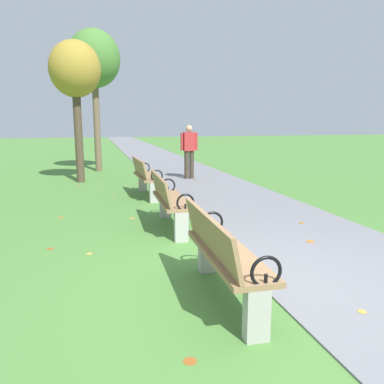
{
  "coord_description": "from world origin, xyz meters",
  "views": [
    {
      "loc": [
        -1.69,
        -3.45,
        1.76
      ],
      "look_at": [
        -0.05,
        2.81,
        0.55
      ],
      "focal_mm": 35.62,
      "sensor_mm": 36.0,
      "label": 1
    }
  ],
  "objects_px": {
    "park_bench_1": "(223,254)",
    "park_bench_2": "(169,200)",
    "tree_1": "(75,72)",
    "tree_2": "(94,60)",
    "pedestrian_walking": "(189,149)",
    "park_bench_3": "(146,176)"
  },
  "relations": [
    {
      "from": "park_bench_1",
      "to": "tree_1",
      "type": "xyz_separation_m",
      "value": [
        -1.54,
        8.13,
        2.62
      ]
    },
    {
      "from": "tree_2",
      "to": "pedestrian_walking",
      "type": "distance_m",
      "value": 4.74
    },
    {
      "from": "park_bench_1",
      "to": "park_bench_2",
      "type": "height_order",
      "value": "same"
    },
    {
      "from": "tree_1",
      "to": "pedestrian_walking",
      "type": "relative_size",
      "value": 2.45
    },
    {
      "from": "tree_1",
      "to": "tree_2",
      "type": "height_order",
      "value": "tree_2"
    },
    {
      "from": "park_bench_3",
      "to": "pedestrian_walking",
      "type": "height_order",
      "value": "pedestrian_walking"
    },
    {
      "from": "tree_2",
      "to": "tree_1",
      "type": "bearing_deg",
      "value": -102.87
    },
    {
      "from": "park_bench_2",
      "to": "tree_1",
      "type": "height_order",
      "value": "tree_1"
    },
    {
      "from": "pedestrian_walking",
      "to": "park_bench_2",
      "type": "bearing_deg",
      "value": -107.71
    },
    {
      "from": "park_bench_2",
      "to": "tree_2",
      "type": "distance_m",
      "value": 8.62
    },
    {
      "from": "park_bench_3",
      "to": "pedestrian_walking",
      "type": "distance_m",
      "value": 2.96
    },
    {
      "from": "park_bench_1",
      "to": "park_bench_3",
      "type": "relative_size",
      "value": 1.0
    },
    {
      "from": "tree_2",
      "to": "pedestrian_walking",
      "type": "xyz_separation_m",
      "value": [
        2.65,
        -2.68,
        -2.86
      ]
    },
    {
      "from": "tree_1",
      "to": "tree_2",
      "type": "xyz_separation_m",
      "value": [
        0.56,
        2.45,
        0.69
      ]
    },
    {
      "from": "tree_2",
      "to": "park_bench_1",
      "type": "bearing_deg",
      "value": -84.69
    },
    {
      "from": "park_bench_1",
      "to": "pedestrian_walking",
      "type": "distance_m",
      "value": 8.08
    },
    {
      "from": "tree_1",
      "to": "park_bench_3",
      "type": "bearing_deg",
      "value": -59.62
    },
    {
      "from": "park_bench_2",
      "to": "tree_2",
      "type": "height_order",
      "value": "tree_2"
    },
    {
      "from": "tree_1",
      "to": "park_bench_1",
      "type": "bearing_deg",
      "value": -79.24
    },
    {
      "from": "pedestrian_walking",
      "to": "tree_1",
      "type": "bearing_deg",
      "value": 175.96
    },
    {
      "from": "park_bench_2",
      "to": "park_bench_3",
      "type": "bearing_deg",
      "value": 90.0
    },
    {
      "from": "pedestrian_walking",
      "to": "park_bench_1",
      "type": "bearing_deg",
      "value": -101.92
    }
  ]
}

